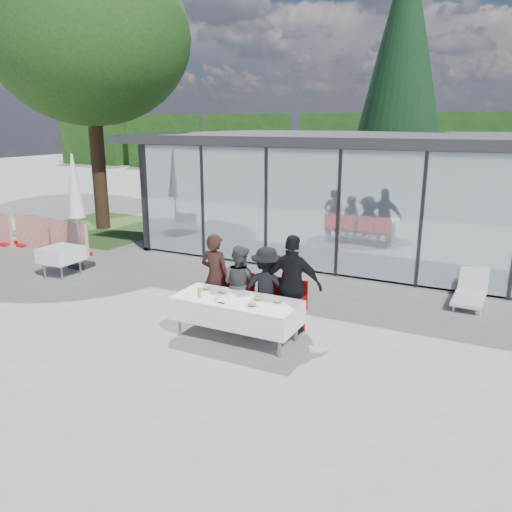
{
  "coord_description": "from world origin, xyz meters",
  "views": [
    {
      "loc": [
        4.61,
        -7.55,
        3.76
      ],
      "look_at": [
        0.21,
        1.2,
        1.13
      ],
      "focal_mm": 35.0,
      "sensor_mm": 36.0,
      "label": 1
    }
  ],
  "objects_px": {
    "diner_chair_c": "(268,300)",
    "market_umbrella": "(75,194)",
    "diner_chair_d": "(294,304)",
    "plate_a": "(206,289)",
    "plate_b": "(223,292)",
    "diner_b": "(240,285)",
    "diner_c": "(266,288)",
    "dining_table": "(236,310)",
    "folded_eyeglasses": "(221,303)",
    "diner_d": "(293,285)",
    "diner_chair_a": "(218,291)",
    "lounger": "(471,291)",
    "plate_d": "(278,302)",
    "diner_a": "(215,277)",
    "conifer_tree": "(402,62)",
    "diner_chair_b": "(242,295)",
    "spare_table_left": "(61,255)",
    "juice_bottle": "(199,292)",
    "deciduous_tree": "(88,38)",
    "plate_extra": "(252,305)",
    "plate_c": "(257,299)"
  },
  "relations": [
    {
      "from": "diner_chair_c",
      "to": "market_umbrella",
      "type": "height_order",
      "value": "market_umbrella"
    },
    {
      "from": "diner_chair_d",
      "to": "diner_chair_c",
      "type": "bearing_deg",
      "value": 180.0
    },
    {
      "from": "plate_a",
      "to": "plate_b",
      "type": "relative_size",
      "value": 1.0
    },
    {
      "from": "diner_b",
      "to": "diner_c",
      "type": "bearing_deg",
      "value": -163.88
    },
    {
      "from": "dining_table",
      "to": "folded_eyeglasses",
      "type": "xyz_separation_m",
      "value": [
        -0.13,
        -0.31,
        0.22
      ]
    },
    {
      "from": "diner_c",
      "to": "plate_b",
      "type": "bearing_deg",
      "value": 28.24
    },
    {
      "from": "diner_d",
      "to": "plate_b",
      "type": "height_order",
      "value": "diner_d"
    },
    {
      "from": "diner_b",
      "to": "plate_b",
      "type": "xyz_separation_m",
      "value": [
        -0.06,
        -0.54,
        0.01
      ]
    },
    {
      "from": "diner_chair_a",
      "to": "diner_c",
      "type": "height_order",
      "value": "diner_c"
    },
    {
      "from": "lounger",
      "to": "diner_chair_c",
      "type": "bearing_deg",
      "value": -137.01
    },
    {
      "from": "diner_chair_a",
      "to": "diner_chair_d",
      "type": "height_order",
      "value": "same"
    },
    {
      "from": "diner_chair_a",
      "to": "plate_d",
      "type": "distance_m",
      "value": 1.71
    },
    {
      "from": "diner_a",
      "to": "diner_chair_a",
      "type": "xyz_separation_m",
      "value": [
        0.0,
        0.08,
        -0.32
      ]
    },
    {
      "from": "diner_c",
      "to": "diner_d",
      "type": "distance_m",
      "value": 0.54
    },
    {
      "from": "diner_c",
      "to": "conifer_tree",
      "type": "height_order",
      "value": "conifer_tree"
    },
    {
      "from": "dining_table",
      "to": "diner_chair_b",
      "type": "xyz_separation_m",
      "value": [
        -0.29,
        0.75,
        -0.0
      ]
    },
    {
      "from": "diner_d",
      "to": "spare_table_left",
      "type": "distance_m",
      "value": 6.6
    },
    {
      "from": "plate_b",
      "to": "spare_table_left",
      "type": "height_order",
      "value": "plate_b"
    },
    {
      "from": "spare_table_left",
      "to": "market_umbrella",
      "type": "distance_m",
      "value": 1.64
    },
    {
      "from": "diner_chair_a",
      "to": "juice_bottle",
      "type": "relative_size",
      "value": 5.96
    },
    {
      "from": "diner_chair_a",
      "to": "juice_bottle",
      "type": "xyz_separation_m",
      "value": [
        0.18,
        -0.93,
        0.29
      ]
    },
    {
      "from": "dining_table",
      "to": "diner_chair_b",
      "type": "relative_size",
      "value": 2.32
    },
    {
      "from": "dining_table",
      "to": "deciduous_tree",
      "type": "relative_size",
      "value": 0.24
    },
    {
      "from": "diner_chair_d",
      "to": "deciduous_tree",
      "type": "distance_m",
      "value": 12.78
    },
    {
      "from": "plate_a",
      "to": "diner_c",
      "type": "bearing_deg",
      "value": 26.46
    },
    {
      "from": "diner_chair_c",
      "to": "plate_extra",
      "type": "xyz_separation_m",
      "value": [
        0.16,
        -0.97,
        0.24
      ]
    },
    {
      "from": "diner_chair_c",
      "to": "plate_b",
      "type": "xyz_separation_m",
      "value": [
        -0.62,
        -0.61,
        0.24
      ]
    },
    {
      "from": "diner_chair_b",
      "to": "folded_eyeglasses",
      "type": "distance_m",
      "value": 1.1
    },
    {
      "from": "diner_b",
      "to": "lounger",
      "type": "relative_size",
      "value": 1.14
    },
    {
      "from": "conifer_tree",
      "to": "plate_a",
      "type": "bearing_deg",
      "value": -92.9
    },
    {
      "from": "diner_chair_c",
      "to": "lounger",
      "type": "xyz_separation_m",
      "value": [
        3.33,
        3.11,
        -0.28
      ]
    },
    {
      "from": "diner_d",
      "to": "juice_bottle",
      "type": "bearing_deg",
      "value": 25.91
    },
    {
      "from": "diner_c",
      "to": "plate_a",
      "type": "height_order",
      "value": "diner_c"
    },
    {
      "from": "dining_table",
      "to": "diner_d",
      "type": "xyz_separation_m",
      "value": [
        0.79,
        0.67,
        0.39
      ]
    },
    {
      "from": "diner_b",
      "to": "plate_extra",
      "type": "distance_m",
      "value": 1.15
    },
    {
      "from": "plate_a",
      "to": "diner_chair_b",
      "type": "bearing_deg",
      "value": 52.3
    },
    {
      "from": "dining_table",
      "to": "plate_a",
      "type": "xyz_separation_m",
      "value": [
        -0.74,
        0.17,
        0.24
      ]
    },
    {
      "from": "dining_table",
      "to": "diner_d",
      "type": "distance_m",
      "value": 1.11
    },
    {
      "from": "plate_c",
      "to": "plate_extra",
      "type": "xyz_separation_m",
      "value": [
        0.06,
        -0.32,
        0.0
      ]
    },
    {
      "from": "plate_c",
      "to": "diner_d",
      "type": "bearing_deg",
      "value": 53.24
    },
    {
      "from": "plate_c",
      "to": "conifer_tree",
      "type": "relative_size",
      "value": 0.02
    },
    {
      "from": "diner_chair_b",
      "to": "lounger",
      "type": "height_order",
      "value": "diner_chair_b"
    },
    {
      "from": "diner_chair_a",
      "to": "plate_extra",
      "type": "height_order",
      "value": "diner_chair_a"
    },
    {
      "from": "market_umbrella",
      "to": "conifer_tree",
      "type": "distance_m",
      "value": 13.23
    },
    {
      "from": "diner_chair_d",
      "to": "diner_a",
      "type": "bearing_deg",
      "value": -177.25
    },
    {
      "from": "plate_b",
      "to": "folded_eyeglasses",
      "type": "height_order",
      "value": "plate_b"
    },
    {
      "from": "plate_d",
      "to": "deciduous_tree",
      "type": "bearing_deg",
      "value": 147.87
    },
    {
      "from": "diner_a",
      "to": "diner_chair_d",
      "type": "relative_size",
      "value": 1.76
    },
    {
      "from": "diner_chair_b",
      "to": "plate_c",
      "type": "bearing_deg",
      "value": -44.65
    },
    {
      "from": "dining_table",
      "to": "spare_table_left",
      "type": "relative_size",
      "value": 2.63
    }
  ]
}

